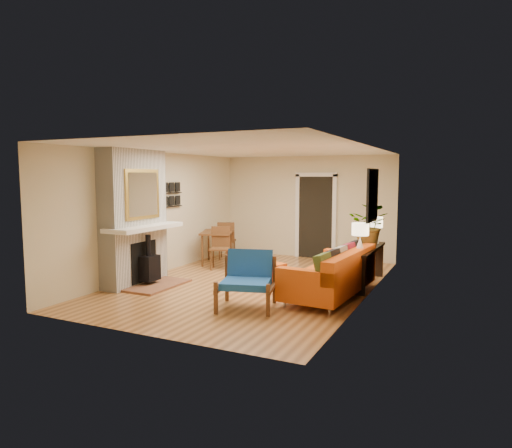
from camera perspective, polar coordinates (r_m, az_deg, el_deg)
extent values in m
plane|color=#C4874B|center=(9.02, -0.55, -7.41)|extent=(6.50, 6.50, 0.00)
plane|color=white|center=(8.79, -0.57, 9.32)|extent=(6.50, 6.50, 0.00)
plane|color=beige|center=(11.80, 6.39, 2.12)|extent=(4.50, 0.00, 4.50)
plane|color=beige|center=(6.08, -14.16, -1.66)|extent=(4.50, 0.00, 4.50)
plane|color=beige|center=(10.00, -12.23, 1.33)|extent=(0.00, 6.50, 6.50)
plane|color=beige|center=(8.08, 13.93, 0.21)|extent=(0.00, 6.50, 6.50)
cube|color=black|center=(11.72, 7.48, 0.85)|extent=(0.88, 0.06, 2.10)
cube|color=white|center=(11.87, 5.22, 0.94)|extent=(0.10, 0.08, 2.18)
cube|color=white|center=(11.57, 9.78, 0.75)|extent=(0.10, 0.08, 2.18)
cube|color=white|center=(11.66, 7.54, 6.14)|extent=(1.08, 0.08, 0.10)
cube|color=black|center=(8.45, 14.35, 3.50)|extent=(0.04, 0.85, 0.95)
cube|color=slate|center=(8.45, 14.19, 3.51)|extent=(0.01, 0.70, 0.80)
cube|color=black|center=(10.24, -10.87, 2.14)|extent=(0.06, 0.95, 0.02)
cube|color=black|center=(10.23, -10.90, 3.81)|extent=(0.06, 0.95, 0.02)
cube|color=white|center=(9.06, -15.13, 4.33)|extent=(0.42, 1.50, 1.48)
cube|color=white|center=(9.19, -14.90, -3.80)|extent=(0.42, 1.50, 1.12)
cube|color=white|center=(8.95, -13.78, -0.40)|extent=(0.60, 1.68, 0.08)
cube|color=black|center=(9.07, -13.85, -4.60)|extent=(0.03, 0.72, 0.78)
cube|color=brown|center=(8.98, -12.31, -7.48)|extent=(0.75, 1.30, 0.04)
cube|color=black|center=(9.02, -13.26, -5.36)|extent=(0.30, 0.36, 0.48)
cylinder|color=black|center=(8.94, -13.33, -2.59)|extent=(0.10, 0.10, 0.40)
cube|color=gold|center=(8.92, -14.01, 3.63)|extent=(0.04, 0.95, 0.95)
cube|color=silver|center=(8.91, -13.91, 3.63)|extent=(0.01, 0.82, 0.82)
cylinder|color=silver|center=(7.43, 3.59, -9.92)|extent=(0.05, 0.05, 0.11)
cylinder|color=silver|center=(7.14, 9.18, -10.64)|extent=(0.05, 0.05, 0.11)
cylinder|color=silver|center=(9.24, 9.16, -6.81)|extent=(0.05, 0.05, 0.11)
cylinder|color=silver|center=(9.01, 13.73, -7.24)|extent=(0.05, 0.05, 0.11)
cube|color=red|center=(8.14, 9.19, -7.00)|extent=(1.14, 2.35, 0.33)
cube|color=red|center=(7.94, 11.82, -4.76)|extent=(0.38, 2.29, 0.38)
cube|color=red|center=(7.13, 6.27, -6.57)|extent=(0.99, 0.27, 0.22)
cube|color=red|center=(9.05, 11.54, -3.97)|extent=(0.99, 0.27, 0.22)
cube|color=#485C27|center=(7.18, 8.52, -5.45)|extent=(0.25, 0.45, 0.45)
cube|color=black|center=(7.58, 9.71, -4.86)|extent=(0.25, 0.45, 0.45)
cube|color=gray|center=(7.98, 10.78, -4.33)|extent=(0.25, 0.45, 0.45)
cube|color=maroon|center=(8.34, 11.63, -3.91)|extent=(0.25, 0.45, 0.45)
cube|color=black|center=(8.75, 12.52, -3.46)|extent=(0.25, 0.45, 0.45)
cylinder|color=silver|center=(9.00, -2.55, -7.23)|extent=(0.05, 0.05, 0.06)
cylinder|color=silver|center=(8.55, 0.34, -7.93)|extent=(0.05, 0.05, 0.06)
cylinder|color=silver|center=(9.43, 0.36, -6.61)|extent=(0.05, 0.05, 0.06)
cylinder|color=silver|center=(9.00, 3.26, -7.23)|extent=(0.05, 0.05, 0.06)
cube|color=red|center=(8.95, 0.35, -6.00)|extent=(1.01, 1.01, 0.34)
cube|color=brown|center=(7.38, -4.32, -7.78)|extent=(0.28, 0.82, 0.06)
cube|color=brown|center=(7.06, -5.05, -9.18)|extent=(0.07, 0.07, 0.49)
cube|color=brown|center=(7.71, -3.65, -6.74)|extent=(0.07, 0.07, 0.78)
cube|color=brown|center=(7.23, 1.94, -8.06)|extent=(0.28, 0.82, 0.06)
cube|color=brown|center=(6.90, 1.52, -9.51)|extent=(0.07, 0.07, 0.49)
cube|color=brown|center=(7.57, 2.32, -6.98)|extent=(0.07, 0.07, 0.78)
cube|color=#1D3DB3|center=(7.28, -1.22, -7.42)|extent=(0.90, 0.87, 0.11)
cube|color=#1D3DB3|center=(7.54, -0.74, -4.85)|extent=(0.76, 0.38, 0.46)
cube|color=brown|center=(10.95, -4.88, -1.04)|extent=(1.04, 1.21, 0.04)
cylinder|color=brown|center=(10.63, -6.73, -3.38)|extent=(0.06, 0.06, 0.73)
cylinder|color=brown|center=(10.54, -3.68, -3.43)|extent=(0.06, 0.06, 0.73)
cylinder|color=brown|center=(11.48, -5.95, -2.67)|extent=(0.06, 0.06, 0.73)
cylinder|color=brown|center=(11.40, -3.12, -2.71)|extent=(0.06, 0.06, 0.73)
cube|color=brown|center=(10.32, -4.57, -3.12)|extent=(0.56, 0.56, 0.04)
cube|color=brown|center=(10.49, -4.42, -1.57)|extent=(0.41, 0.20, 0.47)
cylinder|color=brown|center=(10.22, -5.66, -4.55)|extent=(0.04, 0.04, 0.45)
cylinder|color=brown|center=(10.17, -3.73, -4.59)|extent=(0.04, 0.04, 0.45)
cylinder|color=brown|center=(10.56, -5.36, -4.21)|extent=(0.04, 0.04, 0.45)
cylinder|color=brown|center=(10.51, -3.49, -4.24)|extent=(0.04, 0.04, 0.45)
cube|color=brown|center=(11.62, -3.64, -2.09)|extent=(0.56, 0.56, 0.04)
cube|color=brown|center=(11.39, -3.78, -0.97)|extent=(0.41, 0.20, 0.47)
cylinder|color=brown|center=(11.51, -4.60, -3.35)|extent=(0.04, 0.04, 0.45)
cylinder|color=brown|center=(11.47, -2.88, -3.38)|extent=(0.04, 0.04, 0.45)
cylinder|color=brown|center=(11.85, -4.36, -3.08)|extent=(0.04, 0.04, 0.45)
cylinder|color=brown|center=(11.81, -2.69, -3.11)|extent=(0.04, 0.04, 0.45)
cube|color=black|center=(9.00, 13.78, -3.06)|extent=(0.34, 1.85, 0.05)
cube|color=black|center=(8.25, 12.51, -6.39)|extent=(0.30, 0.04, 0.68)
cube|color=black|center=(9.89, 14.74, -4.40)|extent=(0.30, 0.04, 0.68)
cone|color=white|center=(8.32, 12.86, -2.55)|extent=(0.18, 0.18, 0.30)
cylinder|color=white|center=(8.30, 12.89, -1.32)|extent=(0.03, 0.03, 0.06)
cylinder|color=#FFEABF|center=(8.29, 12.91, -0.64)|extent=(0.30, 0.30, 0.22)
cone|color=white|center=(9.65, 14.64, -1.44)|extent=(0.18, 0.18, 0.30)
cylinder|color=white|center=(9.63, 14.67, -0.37)|extent=(0.03, 0.03, 0.06)
cylinder|color=#FFEABF|center=(9.62, 14.69, 0.22)|extent=(0.30, 0.30, 0.22)
imported|color=#1E5919|center=(9.15, 14.05, -0.13)|extent=(0.81, 0.72, 0.83)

